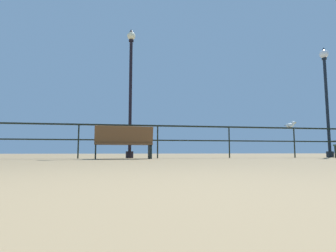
{
  "coord_description": "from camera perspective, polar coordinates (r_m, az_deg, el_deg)",
  "views": [
    {
      "loc": [
        0.1,
        -1.09,
        0.2
      ],
      "look_at": [
        1.47,
        6.71,
        0.99
      ],
      "focal_mm": 27.87,
      "sensor_mm": 36.0,
      "label": 1
    }
  ],
  "objects": [
    {
      "name": "ground_plane",
      "position": [
        1.11,
        -15.51,
        -15.85
      ],
      "size": [
        60.0,
        60.0,
        0.0
      ],
      "primitive_type": "plane",
      "color": "#856F4E"
    },
    {
      "name": "seagull_on_rail",
      "position": [
        10.19,
        25.23,
        0.26
      ],
      "size": [
        0.28,
        0.42,
        0.21
      ],
      "color": "white",
      "rests_on": "pier_railing"
    },
    {
      "name": "bench_near_left",
      "position": [
        7.49,
        -9.61,
        -3.29
      ],
      "size": [
        1.66,
        0.75,
        0.92
      ],
      "color": "brown",
      "rests_on": "ground_plane"
    },
    {
      "name": "lamppost_center",
      "position": [
        8.89,
        -8.2,
        8.56
      ],
      "size": [
        0.28,
        0.28,
        4.37
      ],
      "color": "black",
      "rests_on": "ground_plane"
    },
    {
      "name": "pier_railing",
      "position": [
        8.32,
        -10.63,
        -1.49
      ],
      "size": [
        21.98,
        0.05,
        1.07
      ],
      "color": "black",
      "rests_on": "ground_plane"
    },
    {
      "name": "lamppost_right",
      "position": [
        11.78,
        31.3,
        6.62
      ],
      "size": [
        0.33,
        0.33,
        4.26
      ],
      "color": "black",
      "rests_on": "ground_plane"
    }
  ]
}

